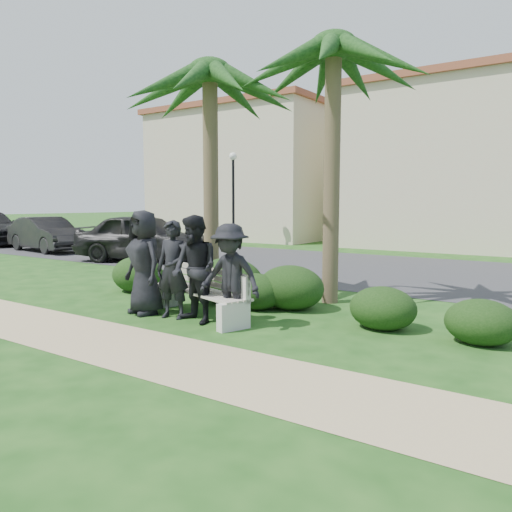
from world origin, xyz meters
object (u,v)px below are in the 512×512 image
object	(u,v)px
street_lamp	(233,182)
palm_left	(210,74)
car_b	(47,234)
man_b	(173,270)
car_a	(146,238)
man_a	(144,262)
man_c	(195,269)
palm_right	(334,49)
park_bench	(199,295)
man_d	(230,276)

from	to	relation	value
street_lamp	palm_left	world-z (taller)	palm_left
car_b	palm_left	bearing A→B (deg)	-100.73
man_b	car_a	distance (m)	8.74
man_a	man_c	xyz separation A→B (m)	(1.21, 0.00, -0.03)
palm_left	palm_right	bearing A→B (deg)	18.32
palm_left	car_b	distance (m)	13.18
street_lamp	man_a	world-z (taller)	street_lamp
car_b	man_a	bearing A→B (deg)	-108.88
man_b	car_b	distance (m)	14.03
park_bench	palm_right	xyz separation A→B (m)	(1.35, 2.46, 4.56)
street_lamp	palm_right	distance (m)	13.51
street_lamp	palm_right	xyz separation A→B (m)	(9.53, -9.36, 2.00)
man_a	palm_left	world-z (taller)	palm_left
palm_right	man_a	bearing A→B (deg)	-129.12
man_b	man_d	size ratio (longest dim) A/B	1.02
man_a	car_a	size ratio (longest dim) A/B	0.39
palm_left	palm_right	xyz separation A→B (m)	(2.42, 0.80, 0.29)
man_a	car_b	world-z (taller)	man_a
street_lamp	park_bench	distance (m)	14.61
man_d	man_b	bearing A→B (deg)	175.89
man_a	palm_right	size ratio (longest dim) A/B	0.32
man_d	palm_left	world-z (taller)	palm_left
park_bench	man_c	distance (m)	0.69
palm_left	car_a	world-z (taller)	palm_left
man_d	car_a	distance (m)	9.68
street_lamp	car_a	size ratio (longest dim) A/B	0.89
park_bench	palm_left	size ratio (longest dim) A/B	0.46
park_bench	man_b	distance (m)	0.65
car_a	car_b	world-z (taller)	car_a
park_bench	palm_left	xyz separation A→B (m)	(-1.08, 1.66, 4.27)
palm_right	car_a	size ratio (longest dim) A/B	1.23
man_b	car_b	xyz separation A→B (m)	(-12.77, 5.81, -0.15)
man_a	palm_left	size ratio (longest dim) A/B	0.33
park_bench	man_a	size ratio (longest dim) A/B	1.37
car_b	car_a	bearing A→B (deg)	-84.86
park_bench	car_a	distance (m)	8.78
man_c	palm_right	size ratio (longest dim) A/B	0.31
street_lamp	car_b	bearing A→B (deg)	-127.57
man_a	man_d	world-z (taller)	man_a
man_a	man_c	size ratio (longest dim) A/B	1.04
street_lamp	car_a	world-z (taller)	street_lamp
man_d	man_a	bearing A→B (deg)	176.64
park_bench	man_b	world-z (taller)	man_b
street_lamp	palm_left	size ratio (longest dim) A/B	0.76
park_bench	car_a	xyz separation A→B (m)	(-6.99, 5.29, 0.44)
car_a	street_lamp	bearing A→B (deg)	-8.95
palm_left	car_a	size ratio (longest dim) A/B	1.16
street_lamp	car_b	distance (m)	8.32
man_d	car_b	bearing A→B (deg)	151.59
street_lamp	man_c	size ratio (longest dim) A/B	2.37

